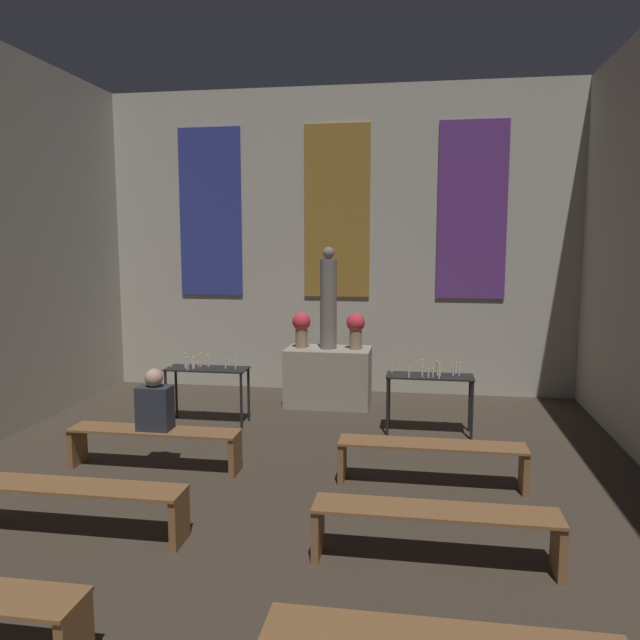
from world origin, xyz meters
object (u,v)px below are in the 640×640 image
at_px(statue, 328,301).
at_px(flower_vase_left, 301,327).
at_px(candle_rack_right, 430,384).
at_px(person_seated, 155,403).
at_px(pew_third_left, 76,499).
at_px(pew_back_right, 431,455).
at_px(flower_vase_right, 356,328).
at_px(pew_third_right, 435,524).
at_px(altar, 328,377).
at_px(pew_back_left, 154,440).
at_px(candle_rack_left, 207,376).

relative_size(statue, flower_vase_left, 2.80).
distance_m(candle_rack_right, person_seated, 3.45).
height_order(pew_third_left, pew_back_right, same).
xyz_separation_m(flower_vase_right, pew_back_right, (1.08, -2.95, -0.87)).
bearing_deg(pew_back_right, person_seated, 180.00).
relative_size(statue, candle_rack_right, 1.37).
height_order(flower_vase_left, flower_vase_right, same).
bearing_deg(candle_rack_right, pew_third_right, -90.07).
xyz_separation_m(altar, pew_back_left, (-1.49, -2.95, -0.11)).
distance_m(altar, statue, 1.16).
distance_m(flower_vase_right, pew_third_left, 5.00).
height_order(flower_vase_left, person_seated, flower_vase_left).
xyz_separation_m(candle_rack_right, pew_third_left, (-2.99, -3.34, -0.33)).
bearing_deg(pew_third_left, person_seated, 89.33).
relative_size(candle_rack_right, pew_back_right, 0.59).
bearing_deg(flower_vase_right, pew_third_right, -76.61).
bearing_deg(candle_rack_left, statue, 38.58).
height_order(candle_rack_left, candle_rack_right, same).
xyz_separation_m(altar, person_seated, (-1.47, -2.95, 0.30)).
bearing_deg(pew_third_right, statue, 108.20).
bearing_deg(statue, candle_rack_right, -38.70).
height_order(candle_rack_right, pew_back_right, candle_rack_right).
bearing_deg(person_seated, pew_third_left, -90.67).
relative_size(candle_rack_right, pew_back_left, 0.59).
xyz_separation_m(pew_third_left, pew_back_left, (0.00, 1.59, 0.00)).
relative_size(pew_third_right, person_seated, 2.80).
height_order(pew_back_right, person_seated, person_seated).
bearing_deg(pew_back_left, statue, 63.19).
bearing_deg(altar, flower_vase_right, 0.00).
height_order(pew_third_left, pew_back_left, same).
relative_size(altar, candle_rack_right, 1.14).
height_order(statue, person_seated, statue).
relative_size(candle_rack_right, pew_third_left, 0.59).
distance_m(pew_third_left, pew_third_right, 2.99).
bearing_deg(candle_rack_left, pew_back_right, -30.39).
bearing_deg(candle_rack_left, pew_third_left, -89.85).
bearing_deg(candle_rack_right, statue, 141.30).
distance_m(pew_third_right, pew_back_left, 3.38).
relative_size(flower_vase_right, pew_back_left, 0.29).
bearing_deg(pew_back_right, flower_vase_left, 122.82).
bearing_deg(candle_rack_left, person_seated, -89.10).
height_order(pew_third_right, person_seated, person_seated).
relative_size(pew_back_left, pew_back_right, 1.00).
xyz_separation_m(pew_third_left, person_seated, (0.02, 1.59, 0.41)).
xyz_separation_m(statue, pew_back_right, (1.49, -2.95, -1.27)).
relative_size(statue, candle_rack_left, 1.37).
bearing_deg(pew_back_right, pew_back_left, 180.00).
height_order(statue, pew_third_left, statue).
relative_size(pew_third_left, person_seated, 2.80).
relative_size(candle_rack_left, person_seated, 1.65).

